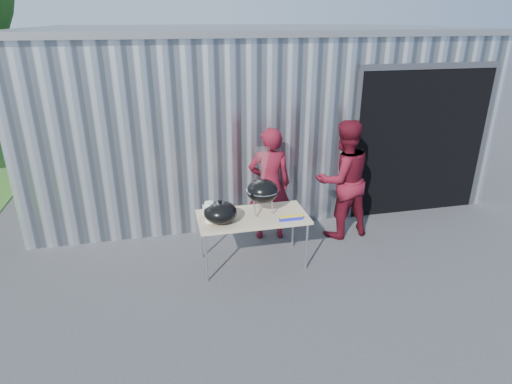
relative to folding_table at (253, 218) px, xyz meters
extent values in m
plane|color=#373739|center=(-0.09, -0.56, -0.71)|extent=(80.00, 80.00, 0.00)
cube|color=silver|center=(0.71, 4.14, 0.79)|extent=(8.00, 6.00, 3.00)
cube|color=slate|center=(0.71, 4.14, 2.34)|extent=(8.20, 6.20, 0.10)
cube|color=black|center=(3.21, 1.71, 0.54)|extent=(2.40, 1.20, 2.50)
cube|color=#4C4C51|center=(3.21, 1.14, 1.84)|extent=(2.52, 0.08, 0.10)
cube|color=tan|center=(0.00, 0.00, 0.02)|extent=(1.50, 0.75, 0.04)
cylinder|color=silver|center=(-0.69, -0.31, -0.35)|extent=(0.03, 0.03, 0.71)
cylinder|color=silver|center=(0.69, -0.31, -0.35)|extent=(0.03, 0.03, 0.71)
cylinder|color=silver|center=(-0.69, 0.32, -0.35)|extent=(0.03, 0.03, 0.71)
cylinder|color=silver|center=(0.69, 0.32, -0.35)|extent=(0.03, 0.03, 0.71)
ellipsoid|color=black|center=(0.15, 0.04, 0.38)|extent=(0.43, 0.43, 0.32)
cylinder|color=silver|center=(0.15, 0.04, 0.39)|extent=(0.44, 0.44, 0.02)
cylinder|color=silver|center=(0.15, 0.04, 0.40)|extent=(0.41, 0.41, 0.01)
cylinder|color=silver|center=(0.15, 0.18, 0.16)|extent=(0.02, 0.02, 0.24)
cylinder|color=silver|center=(0.03, -0.03, 0.16)|extent=(0.02, 0.02, 0.24)
cylinder|color=silver|center=(0.27, -0.03, 0.16)|extent=(0.02, 0.02, 0.24)
cylinder|color=#BF6644|center=(0.02, 0.04, 0.41)|extent=(0.02, 0.14, 0.02)
cylinder|color=#BF6644|center=(0.06, 0.04, 0.41)|extent=(0.02, 0.14, 0.02)
cylinder|color=#BF6644|center=(0.10, 0.04, 0.41)|extent=(0.02, 0.14, 0.02)
cylinder|color=#BF6644|center=(0.15, 0.04, 0.41)|extent=(0.02, 0.14, 0.02)
cylinder|color=#BF6644|center=(0.19, 0.04, 0.41)|extent=(0.02, 0.14, 0.02)
cylinder|color=#BF6644|center=(0.23, 0.04, 0.41)|extent=(0.02, 0.14, 0.02)
cylinder|color=#BF6644|center=(0.28, 0.04, 0.41)|extent=(0.02, 0.14, 0.02)
cone|color=silver|center=(0.15, 0.04, 0.70)|extent=(0.20, 0.20, 0.55)
ellipsoid|color=black|center=(-0.46, -0.10, 0.18)|extent=(0.44, 0.44, 0.29)
cylinder|color=black|center=(-0.46, -0.10, 0.34)|extent=(0.05, 0.05, 0.03)
cylinder|color=white|center=(-0.59, -0.05, 0.18)|extent=(0.12, 0.12, 0.28)
cube|color=white|center=(-0.55, 0.23, 0.09)|extent=(0.20, 0.15, 0.10)
cube|color=#1C21B7|center=(0.47, -0.25, 0.07)|extent=(0.32, 0.06, 0.05)
cube|color=yellow|center=(0.47, -0.25, 0.10)|extent=(0.32, 0.06, 0.01)
imported|color=#5B0E1C|center=(0.43, 0.74, 0.18)|extent=(0.70, 0.50, 1.79)
imported|color=#5B0E1C|center=(1.56, 0.57, 0.23)|extent=(1.00, 0.82, 1.88)
camera|label=1|loc=(-1.14, -5.18, 2.55)|focal=30.00mm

